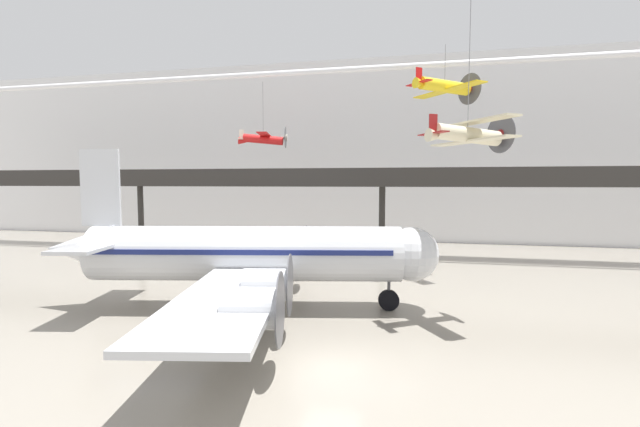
{
  "coord_description": "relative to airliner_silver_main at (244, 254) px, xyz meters",
  "views": [
    {
      "loc": [
        3.37,
        -17.61,
        8.08
      ],
      "look_at": [
        -2.57,
        9.59,
        6.03
      ],
      "focal_mm": 24.0,
      "sensor_mm": 36.0,
      "label": 1
    }
  ],
  "objects": [
    {
      "name": "airliner_silver_main",
      "position": [
        0.0,
        0.0,
        0.0
      ],
      "size": [
        24.74,
        28.52,
        10.15
      ],
      "rotation": [
        0.0,
        0.0,
        0.19
      ],
      "color": "silver",
      "rests_on": "ground"
    },
    {
      "name": "hangar_back_wall",
      "position": [
        6.99,
        35.2,
        8.83
      ],
      "size": [
        140.0,
        3.0,
        24.74
      ],
      "color": "white",
      "rests_on": "ground"
    },
    {
      "name": "suspended_plane_yellow_lowwing",
      "position": [
        12.77,
        12.31,
        12.4
      ],
      "size": [
        6.17,
        6.53,
        4.66
      ],
      "rotation": [
        0.0,
        0.0,
        0.67
      ],
      "color": "yellow"
    },
    {
      "name": "ground_plane",
      "position": [
        6.99,
        -7.42,
        -3.54
      ],
      "size": [
        260.0,
        260.0,
        0.0
      ],
      "primitive_type": "plane",
      "color": "gray"
    },
    {
      "name": "suspended_plane_red_highwing",
      "position": [
        -6.35,
        21.4,
        9.42
      ],
      "size": [
        5.69,
        6.89,
        7.41
      ],
      "rotation": [
        0.0,
        0.0,
        0.21
      ],
      "color": "red"
    },
    {
      "name": "ceiling_truss_beam",
      "position": [
        6.99,
        19.61,
        16.11
      ],
      "size": [
        120.0,
        0.6,
        0.6
      ],
      "color": "silver"
    },
    {
      "name": "mezzanine_walkway",
      "position": [
        6.99,
        21.71,
        4.39
      ],
      "size": [
        110.0,
        3.2,
        9.58
      ],
      "color": "#2D2B28",
      "rests_on": "ground"
    },
    {
      "name": "suspended_plane_cream_biplane",
      "position": [
        13.28,
        0.01,
        7.19
      ],
      "size": [
        5.25,
        5.77,
        9.48
      ],
      "rotation": [
        0.0,
        0.0,
        0.57
      ],
      "color": "beige"
    }
  ]
}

